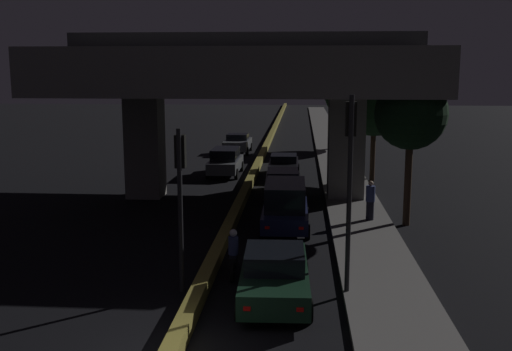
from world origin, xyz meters
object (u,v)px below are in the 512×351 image
object	(u,v)px
car_dark_blue_second	(285,205)
motorcycle_black_filtering_near	(233,256)
traffic_light_right_of_median	(350,162)
street_lamp	(333,105)
car_dark_green_lead	(275,274)
car_grey_third	(283,183)
traffic_light_left_of_median	(180,181)
car_grey_lead_oncoming	(225,161)
car_grey_second_oncoming	(238,143)
car_black_fourth	(284,165)
pedestrian_on_sidewalk	(370,201)

from	to	relation	value
car_dark_blue_second	motorcycle_black_filtering_near	size ratio (longest dim) A/B	2.34
traffic_light_right_of_median	car_dark_blue_second	distance (m)	7.98
traffic_light_right_of_median	street_lamp	world-z (taller)	street_lamp
street_lamp	traffic_light_right_of_median	bearing A→B (deg)	-91.32
car_dark_green_lead	car_grey_third	world-z (taller)	car_dark_green_lead
car_dark_green_lead	street_lamp	bearing A→B (deg)	-10.02
traffic_light_left_of_median	car_dark_blue_second	xyz separation A→B (m)	(2.84, 7.16, -2.28)
street_lamp	car_grey_lead_oncoming	world-z (taller)	street_lamp
car_dark_green_lead	car_dark_blue_second	xyz separation A→B (m)	(0.10, 7.64, 0.25)
car_dark_green_lead	car_grey_second_oncoming	world-z (taller)	car_dark_green_lead
traffic_light_left_of_median	car_black_fourth	size ratio (longest dim) A/B	1.08
motorcycle_black_filtering_near	traffic_light_left_of_median	bearing A→B (deg)	133.85
traffic_light_left_of_median	pedestrian_on_sidewalk	size ratio (longest dim) A/B	2.87
street_lamp	car_dark_green_lead	xyz separation A→B (m)	(-2.44, -16.87, -3.81)
car_grey_lead_oncoming	car_grey_second_oncoming	bearing A→B (deg)	-177.46
traffic_light_right_of_median	motorcycle_black_filtering_near	distance (m)	4.97
traffic_light_right_of_median	car_grey_second_oncoming	xyz separation A→B (m)	(-6.30, 29.79, -3.14)
car_dark_green_lead	car_dark_blue_second	world-z (taller)	car_dark_blue_second
car_black_fourth	car_dark_green_lead	bearing A→B (deg)	-179.55
motorcycle_black_filtering_near	car_dark_green_lead	bearing A→B (deg)	-146.70
street_lamp	traffic_light_left_of_median	bearing A→B (deg)	-107.55
car_grey_second_oncoming	car_grey_lead_oncoming	bearing A→B (deg)	3.35
car_grey_third	motorcycle_black_filtering_near	bearing A→B (deg)	172.21
traffic_light_right_of_median	car_grey_second_oncoming	size ratio (longest dim) A/B	1.40
car_grey_third	car_grey_lead_oncoming	size ratio (longest dim) A/B	1.05
car_dark_blue_second	motorcycle_black_filtering_near	distance (m)	5.93
car_black_fourth	street_lamp	bearing A→B (deg)	-137.79
car_grey_second_oncoming	car_black_fourth	bearing A→B (deg)	22.28
traffic_light_right_of_median	car_grey_third	size ratio (longest dim) A/B	1.24
car_grey_second_oncoming	motorcycle_black_filtering_near	distance (m)	28.49
car_grey_third	car_black_fourth	xyz separation A→B (m)	(-0.13, 6.32, -0.08)
car_grey_second_oncoming	street_lamp	bearing A→B (deg)	28.13
street_lamp	car_dark_blue_second	size ratio (longest dim) A/B	1.73
car_grey_third	car_dark_blue_second	bearing A→B (deg)	-179.18
traffic_light_left_of_median	car_dark_green_lead	distance (m)	3.77
car_grey_lead_oncoming	pedestrian_on_sidewalk	xyz separation A→B (m)	(7.59, -11.32, 0.11)
pedestrian_on_sidewalk	car_black_fourth	bearing A→B (deg)	109.81
car_dark_blue_second	car_grey_second_oncoming	distance (m)	23.03
traffic_light_left_of_median	street_lamp	bearing A→B (deg)	72.45
traffic_light_right_of_median	car_dark_green_lead	size ratio (longest dim) A/B	1.19
traffic_light_right_of_median	pedestrian_on_sidewalk	distance (m)	9.00
traffic_light_left_of_median	car_grey_second_oncoming	size ratio (longest dim) A/B	1.17
pedestrian_on_sidewalk	traffic_light_right_of_median	bearing A→B (deg)	-100.82
car_black_fourth	car_grey_second_oncoming	distance (m)	11.11
car_grey_lead_oncoming	traffic_light_right_of_median	bearing A→B (deg)	17.74
car_dark_green_lead	car_black_fourth	distance (m)	19.87
car_grey_third	car_dark_green_lead	bearing A→B (deg)	178.91
car_grey_second_oncoming	pedestrian_on_sidewalk	bearing A→B (deg)	21.84
motorcycle_black_filtering_near	car_black_fourth	bearing A→B (deg)	-6.19
car_black_fourth	traffic_light_right_of_median	bearing A→B (deg)	-173.47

